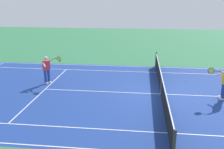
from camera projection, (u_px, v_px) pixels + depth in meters
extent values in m
plane|color=#2D7247|center=(161.00, 94.00, 13.52)|extent=(60.00, 60.00, 0.00)
cube|color=navy|center=(161.00, 94.00, 13.52)|extent=(24.20, 11.40, 0.00)
cube|color=white|center=(156.00, 67.00, 18.75)|extent=(23.80, 0.05, 0.01)
cube|color=white|center=(157.00, 72.00, 17.42)|extent=(23.80, 0.05, 0.01)
cube|color=white|center=(168.00, 133.00, 9.61)|extent=(23.80, 0.05, 0.01)
cube|color=white|center=(45.00, 89.00, 14.23)|extent=(0.05, 8.22, 0.01)
cube|color=white|center=(161.00, 94.00, 13.52)|extent=(12.80, 0.05, 0.01)
cylinder|color=#2D2D33|center=(156.00, 59.00, 18.88)|extent=(0.10, 0.10, 1.08)
cylinder|color=#2D2D33|center=(174.00, 145.00, 7.85)|extent=(0.10, 0.10, 1.08)
cube|color=black|center=(161.00, 86.00, 13.39)|extent=(0.02, 11.60, 0.88)
cube|color=white|center=(162.00, 77.00, 13.24)|extent=(0.04, 11.60, 0.06)
cube|color=white|center=(161.00, 86.00, 13.39)|extent=(0.04, 0.06, 0.88)
cylinder|color=navy|center=(45.00, 76.00, 15.02)|extent=(0.15, 0.15, 0.74)
cube|color=white|center=(47.00, 83.00, 15.10)|extent=(0.30, 0.24, 0.09)
cylinder|color=navy|center=(49.00, 76.00, 15.20)|extent=(0.15, 0.15, 0.74)
cube|color=white|center=(50.00, 82.00, 15.28)|extent=(0.30, 0.24, 0.09)
cube|color=#E03342|center=(46.00, 65.00, 14.92)|extent=(0.41, 0.45, 0.56)
sphere|color=beige|center=(46.00, 58.00, 14.80)|extent=(0.23, 0.23, 0.23)
cylinder|color=beige|center=(44.00, 65.00, 14.57)|extent=(0.33, 0.37, 0.26)
cylinder|color=beige|center=(52.00, 60.00, 14.93)|extent=(0.43, 0.18, 0.30)
cylinder|color=#232326|center=(56.00, 58.00, 14.76)|extent=(0.26, 0.18, 0.04)
torus|color=#232326|center=(59.00, 59.00, 14.58)|extent=(0.28, 0.19, 0.31)
cylinder|color=#C6D84C|center=(59.00, 59.00, 14.58)|extent=(0.23, 0.15, 0.27)
cylinder|color=navy|center=(223.00, 90.00, 12.87)|extent=(0.15, 0.15, 0.74)
cube|color=white|center=(221.00, 97.00, 12.99)|extent=(0.28, 0.12, 0.09)
cylinder|color=navy|center=(224.00, 91.00, 12.64)|extent=(0.15, 0.15, 0.74)
cube|color=white|center=(222.00, 99.00, 12.76)|extent=(0.28, 0.12, 0.09)
cylinder|color=beige|center=(220.00, 74.00, 12.82)|extent=(0.41, 0.23, 0.26)
cylinder|color=beige|center=(224.00, 73.00, 12.23)|extent=(0.42, 0.20, 0.30)
cylinder|color=#232326|center=(217.00, 71.00, 12.19)|extent=(0.28, 0.05, 0.04)
torus|color=#232326|center=(211.00, 71.00, 12.23)|extent=(0.31, 0.04, 0.31)
cylinder|color=#C6D84C|center=(211.00, 71.00, 12.23)|extent=(0.27, 0.02, 0.27)
sphere|color=#CCE01E|center=(186.00, 80.00, 15.69)|extent=(0.07, 0.07, 0.07)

